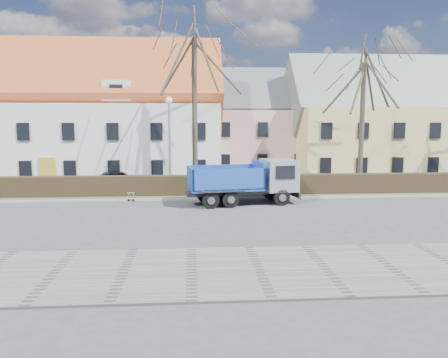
{
  "coord_description": "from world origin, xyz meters",
  "views": [
    {
      "loc": [
        -2.14,
        -22.32,
        5.0
      ],
      "look_at": [
        -0.38,
        2.42,
        1.6
      ],
      "focal_mm": 35.0,
      "sensor_mm": 36.0,
      "label": 1
    }
  ],
  "objects": [
    {
      "name": "streetlight",
      "position": [
        -3.69,
        7.0,
        3.28
      ],
      "size": [
        0.51,
        0.51,
        6.55
      ],
      "primitive_type": null,
      "color": "#949596",
      "rests_on": "ground"
    },
    {
      "name": "hedge",
      "position": [
        0.0,
        6.0,
        0.65
      ],
      "size": [
        60.0,
        0.9,
        1.3
      ],
      "primitive_type": "cube",
      "color": "black",
      "rests_on": "ground"
    },
    {
      "name": "parked_car_a",
      "position": [
        -7.57,
        9.67,
        0.67
      ],
      "size": [
        4.22,
        2.9,
        1.33
      ],
      "primitive_type": "imported",
      "rotation": [
        0.0,
        0.0,
        1.95
      ],
      "color": "black",
      "rests_on": "ground"
    },
    {
      "name": "tree_2",
      "position": [
        10.0,
        8.5,
        5.5
      ],
      "size": [
        8.0,
        8.0,
        11.0
      ],
      "primitive_type": null,
      "color": "#3B3429",
      "rests_on": "ground"
    },
    {
      "name": "ground",
      "position": [
        0.0,
        0.0,
        0.0
      ],
      "size": [
        120.0,
        120.0,
        0.0
      ],
      "primitive_type": "plane",
      "color": "#414144"
    },
    {
      "name": "building_white",
      "position": [
        -13.0,
        16.0,
        4.75
      ],
      "size": [
        26.8,
        10.8,
        9.5
      ],
      "primitive_type": null,
      "color": "silver",
      "rests_on": "ground"
    },
    {
      "name": "dump_truck",
      "position": [
        0.58,
        3.13,
        1.34
      ],
      "size": [
        7.0,
        3.44,
        2.68
      ],
      "primitive_type": null,
      "rotation": [
        0.0,
        0.0,
        0.14
      ],
      "color": "#163C9B",
      "rests_on": "ground"
    },
    {
      "name": "tree_1",
      "position": [
        -2.0,
        8.5,
        6.33
      ],
      "size": [
        9.2,
        9.2,
        12.65
      ],
      "primitive_type": null,
      "color": "#3B3429",
      "rests_on": "ground"
    },
    {
      "name": "building_yellow",
      "position": [
        16.0,
        17.0,
        4.25
      ],
      "size": [
        18.8,
        10.8,
        8.5
      ],
      "primitive_type": null,
      "color": "#DAC778",
      "rests_on": "ground"
    },
    {
      "name": "curb_far",
      "position": [
        0.0,
        4.6,
        0.06
      ],
      "size": [
        80.0,
        0.3,
        0.12
      ],
      "primitive_type": "cube",
      "color": "#99968D",
      "rests_on": "ground"
    },
    {
      "name": "cart_frame",
      "position": [
        -6.16,
        4.38,
        0.31
      ],
      "size": [
        0.74,
        0.5,
        0.62
      ],
      "primitive_type": null,
      "rotation": [
        0.0,
        0.0,
        -0.18
      ],
      "color": "silver",
      "rests_on": "ground"
    },
    {
      "name": "building_pink",
      "position": [
        4.0,
        20.0,
        4.0
      ],
      "size": [
        10.8,
        8.8,
        8.0
      ],
      "primitive_type": null,
      "color": "#DCA99B",
      "rests_on": "ground"
    },
    {
      "name": "sidewalk_near",
      "position": [
        0.0,
        -8.5,
        0.04
      ],
      "size": [
        80.0,
        5.0,
        0.08
      ],
      "primitive_type": "cube",
      "color": "gray",
      "rests_on": "ground"
    },
    {
      "name": "grass_strip",
      "position": [
        0.0,
        6.2,
        0.05
      ],
      "size": [
        80.0,
        3.0,
        0.1
      ],
      "primitive_type": "cube",
      "color": "#434C2B",
      "rests_on": "ground"
    }
  ]
}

